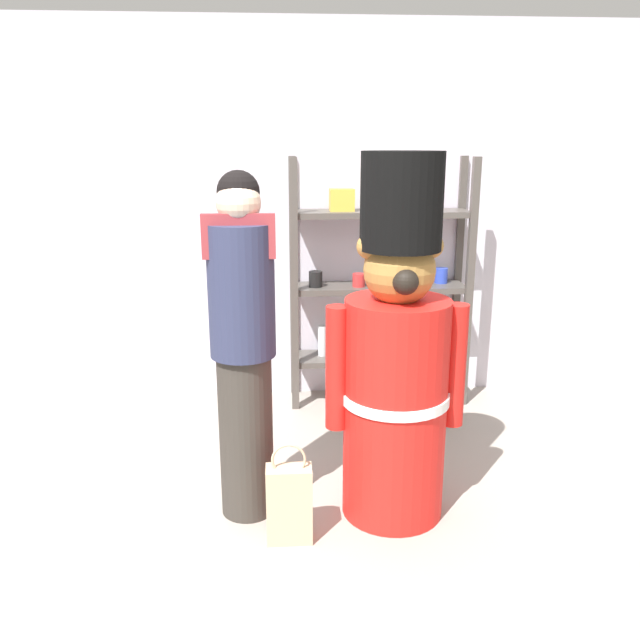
{
  "coord_description": "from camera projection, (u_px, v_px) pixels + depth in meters",
  "views": [
    {
      "loc": [
        -0.17,
        -2.35,
        1.8
      ],
      "look_at": [
        0.02,
        0.53,
        1.0
      ],
      "focal_mm": 36.0,
      "sensor_mm": 36.0,
      "label": 1
    }
  ],
  "objects": [
    {
      "name": "shopping_bag",
      "position": [
        289.0,
        503.0,
        2.96
      ],
      "size": [
        0.21,
        0.12,
        0.49
      ],
      "color": "#C1AD89",
      "rests_on": "ground_plane"
    },
    {
      "name": "merchandise_shelf",
      "position": [
        380.0,
        279.0,
        4.45
      ],
      "size": [
        1.24,
        0.35,
        1.71
      ],
      "color": "#4C4742",
      "rests_on": "ground_plane"
    },
    {
      "name": "person_shopper",
      "position": [
        243.0,
        343.0,
        3.02
      ],
      "size": [
        0.33,
        0.31,
        1.68
      ],
      "color": "#38332D",
      "rests_on": "ground_plane"
    },
    {
      "name": "back_wall",
      "position": [
        302.0,
        216.0,
        4.52
      ],
      "size": [
        6.4,
        0.12,
        2.6
      ],
      "primitive_type": "cube",
      "color": "silver",
      "rests_on": "ground_plane"
    },
    {
      "name": "ground_plane",
      "position": [
        324.0,
        577.0,
        2.75
      ],
      "size": [
        6.4,
        6.4,
        0.0
      ],
      "primitive_type": "plane",
      "color": "#9E9389"
    },
    {
      "name": "teddy_bear_guard",
      "position": [
        396.0,
        365.0,
        3.05
      ],
      "size": [
        0.68,
        0.52,
        1.77
      ],
      "color": "red",
      "rests_on": "ground_plane"
    }
  ]
}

